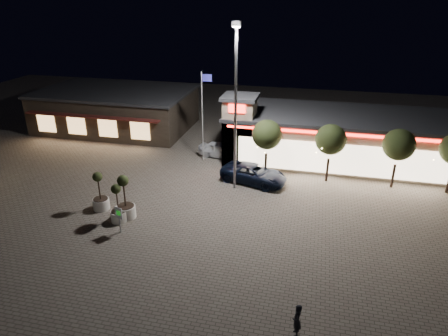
% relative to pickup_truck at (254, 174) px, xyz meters
% --- Properties ---
extents(ground, '(90.00, 90.00, 0.00)m').
position_rel_pickup_truck_xyz_m(ground, '(-3.27, -9.37, -0.74)').
color(ground, '#645B50').
rests_on(ground, ground).
extents(retail_building, '(20.40, 8.40, 6.10)m').
position_rel_pickup_truck_xyz_m(retail_building, '(6.23, 6.45, 1.47)').
color(retail_building, tan).
rests_on(retail_building, ground).
extents(restaurant_building, '(16.40, 11.00, 4.30)m').
position_rel_pickup_truck_xyz_m(restaurant_building, '(-17.27, 10.61, 1.42)').
color(restaurant_building, '#382D23').
rests_on(restaurant_building, ground).
extents(floodlight_pole, '(0.60, 0.40, 12.38)m').
position_rel_pickup_truck_xyz_m(floodlight_pole, '(-1.27, -1.37, 6.28)').
color(floodlight_pole, gray).
rests_on(floodlight_pole, ground).
extents(flagpole, '(0.95, 0.10, 8.00)m').
position_rel_pickup_truck_xyz_m(flagpole, '(-5.18, 3.63, 4.00)').
color(flagpole, white).
rests_on(flagpole, ground).
extents(string_tree_a, '(2.42, 2.42, 4.79)m').
position_rel_pickup_truck_xyz_m(string_tree_a, '(0.73, 1.63, 2.82)').
color(string_tree_a, '#332319').
rests_on(string_tree_a, ground).
extents(string_tree_b, '(2.42, 2.42, 4.79)m').
position_rel_pickup_truck_xyz_m(string_tree_b, '(5.73, 1.63, 2.82)').
color(string_tree_b, '#332319').
rests_on(string_tree_b, ground).
extents(string_tree_c, '(2.42, 2.42, 4.79)m').
position_rel_pickup_truck_xyz_m(string_tree_c, '(10.73, 1.63, 2.82)').
color(string_tree_c, '#332319').
rests_on(string_tree_c, ground).
extents(pickup_truck, '(5.78, 3.76, 1.48)m').
position_rel_pickup_truck_xyz_m(pickup_truck, '(0.00, 0.00, 0.00)').
color(pickup_truck, black).
rests_on(pickup_truck, ground).
extents(white_sedan, '(4.38, 2.38, 1.41)m').
position_rel_pickup_truck_xyz_m(white_sedan, '(-3.90, 4.63, -0.03)').
color(white_sedan, white).
rests_on(white_sedan, ground).
extents(pedestrian, '(0.48, 0.66, 1.66)m').
position_rel_pickup_truck_xyz_m(pedestrian, '(4.44, -15.09, 0.09)').
color(pedestrian, black).
rests_on(pedestrian, ground).
extents(planter_left, '(1.16, 1.16, 2.85)m').
position_rel_pickup_truck_xyz_m(planter_left, '(-9.78, -6.77, 0.14)').
color(planter_left, silver).
rests_on(planter_left, ground).
extents(planter_mid, '(1.11, 1.11, 2.73)m').
position_rel_pickup_truck_xyz_m(planter_mid, '(-7.79, -7.97, 0.10)').
color(planter_mid, silver).
rests_on(planter_mid, ground).
extents(planter_right, '(1.28, 1.28, 3.15)m').
position_rel_pickup_truck_xyz_m(planter_right, '(-7.52, -7.43, 0.23)').
color(planter_right, silver).
rests_on(planter_right, ground).
extents(valet_sign, '(0.58, 0.25, 1.80)m').
position_rel_pickup_truck_xyz_m(valet_sign, '(-7.07, -9.22, 0.52)').
color(valet_sign, gray).
rests_on(valet_sign, ground).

